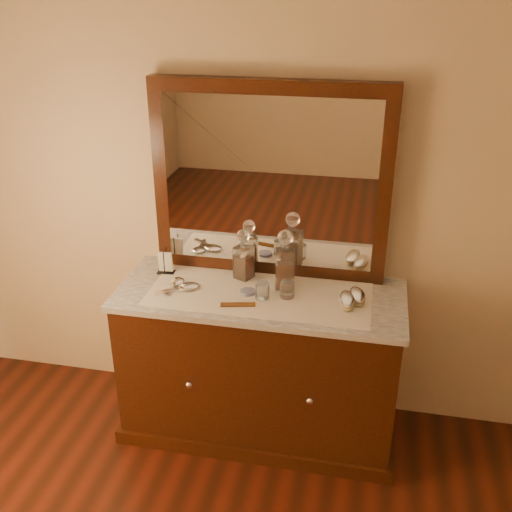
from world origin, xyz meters
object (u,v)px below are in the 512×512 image
napkin_rack (166,263)px  brush_far (357,296)px  dresser_cabinet (260,365)px  hand_mirror_outer (175,283)px  brush_near (347,301)px  pin_dish (248,292)px  mirror_frame (270,182)px  decanter_left (244,259)px  decanter_right (285,265)px  comb (238,305)px  hand_mirror_inner (185,287)px

napkin_rack → brush_far: 1.02m
dresser_cabinet → hand_mirror_outer: bearing=-178.9°
brush_near → hand_mirror_outer: brush_near is taller
pin_dish → mirror_frame: bearing=77.9°
mirror_frame → decanter_left: 0.42m
dresser_cabinet → decanter_left: bearing=129.3°
brush_far → mirror_frame: bearing=154.4°
mirror_frame → decanter_right: (0.11, -0.16, -0.38)m
brush_near → hand_mirror_outer: 0.87m
hand_mirror_outer → mirror_frame: bearing=30.0°
mirror_frame → comb: 0.64m
comb → pin_dish: bearing=68.3°
dresser_cabinet → decanter_left: size_ratio=5.17×
mirror_frame → comb: (-0.08, -0.40, -0.49)m
mirror_frame → brush_near: bearing=-33.3°
brush_far → hand_mirror_outer: (-0.92, -0.02, -0.01)m
dresser_cabinet → hand_mirror_outer: size_ratio=7.13×
pin_dish → comb: bearing=-99.2°
brush_near → hand_mirror_inner: size_ratio=0.80×
pin_dish → hand_mirror_outer: hand_mirror_outer is taller
pin_dish → hand_mirror_outer: (-0.38, 0.01, 0.00)m
brush_far → comb: bearing=-163.4°
pin_dish → brush_near: size_ratio=0.45×
dresser_cabinet → pin_dish: 0.45m
dresser_cabinet → brush_far: 0.67m
pin_dish → comb: size_ratio=0.47×
brush_near → mirror_frame: bearing=146.7°
napkin_rack → brush_near: napkin_rack is taller
comb → brush_far: size_ratio=0.98×
napkin_rack → decanter_right: 0.65m
pin_dish → hand_mirror_inner: size_ratio=0.36×
decanter_left → hand_mirror_inner: decanter_left is taller
brush_far → brush_near: bearing=-130.1°
pin_dish → comb: pin_dish is taller
brush_near → decanter_left: bearing=161.9°
mirror_frame → hand_mirror_outer: bearing=-150.0°
decanter_right → hand_mirror_outer: decanter_right is taller
mirror_frame → hand_mirror_outer: 0.70m
dresser_cabinet → comb: 0.48m
hand_mirror_inner → comb: bearing=-19.3°
comb → hand_mirror_outer: 0.39m
mirror_frame → hand_mirror_outer: mirror_frame is taller
decanter_left → brush_near: size_ratio=1.56×
mirror_frame → brush_far: 0.71m
brush_near → hand_mirror_outer: (-0.87, 0.03, -0.01)m
napkin_rack → hand_mirror_outer: napkin_rack is taller
pin_dish → decanter_left: decanter_left is taller
napkin_rack → pin_dish: bearing=-16.1°
pin_dish → decanter_left: 0.20m
brush_far → hand_mirror_inner: 0.86m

